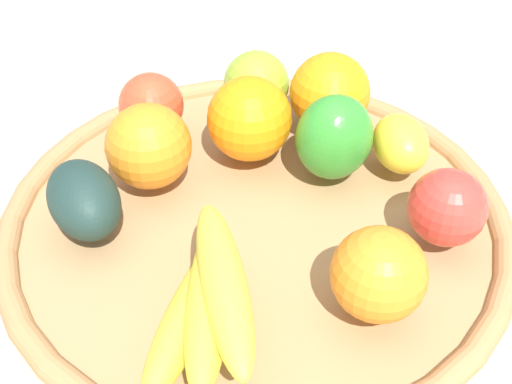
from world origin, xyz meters
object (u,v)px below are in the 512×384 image
(banana_bunch, at_px, (208,297))
(lemon_0, at_px, (400,143))
(apple_0, at_px, (256,84))
(apple_1, at_px, (151,105))
(orange_0, at_px, (379,274))
(orange_3, at_px, (330,93))
(bell_pepper, at_px, (333,137))
(orange_2, at_px, (149,146))
(orange_1, at_px, (249,119))
(avocado, at_px, (84,200))
(apple_2, at_px, (447,207))

(banana_bunch, height_order, lemon_0, banana_bunch)
(apple_0, distance_m, apple_1, 0.11)
(orange_0, xyz_separation_m, orange_3, (-0.21, 0.13, 0.00))
(orange_0, distance_m, lemon_0, 0.19)
(bell_pepper, xyz_separation_m, orange_2, (-0.09, -0.15, -0.00))
(orange_2, height_order, lemon_0, orange_2)
(banana_bunch, bearing_deg, orange_1, 136.84)
(avocado, bearing_deg, apple_1, 127.98)
(apple_0, height_order, orange_1, orange_1)
(orange_3, bearing_deg, orange_0, -31.51)
(apple_1, height_order, orange_3, orange_3)
(banana_bunch, height_order, orange_0, orange_0)
(apple_1, height_order, apple_2, same)
(apple_0, height_order, orange_2, orange_2)
(bell_pepper, height_order, apple_2, bell_pepper)
(banana_bunch, bearing_deg, bell_pepper, 114.32)
(orange_2, relative_size, lemon_0, 1.15)
(lemon_0, height_order, orange_3, orange_3)
(avocado, xyz_separation_m, orange_2, (-0.02, 0.08, 0.01))
(apple_1, bearing_deg, avocado, -52.02)
(avocado, distance_m, banana_bunch, 0.16)
(orange_1, bearing_deg, orange_2, -101.15)
(apple_2, distance_m, orange_1, 0.21)
(apple_1, xyz_separation_m, apple_2, (0.28, 0.13, 0.00))
(apple_1, bearing_deg, apple_2, 24.49)
(bell_pepper, relative_size, lemon_0, 1.21)
(lemon_0, bearing_deg, banana_bunch, -77.07)
(apple_2, bearing_deg, bell_pepper, -170.30)
(bell_pepper, xyz_separation_m, apple_2, (0.12, 0.02, -0.01))
(orange_3, bearing_deg, apple_2, -8.02)
(banana_bunch, height_order, orange_1, orange_1)
(orange_0, relative_size, orange_1, 0.89)
(apple_0, xyz_separation_m, lemon_0, (0.16, 0.06, -0.01))
(apple_1, bearing_deg, orange_0, 4.92)
(lemon_0, distance_m, orange_1, 0.15)
(orange_2, distance_m, orange_3, 0.20)
(bell_pepper, relative_size, orange_3, 1.03)
(banana_bunch, xyz_separation_m, orange_0, (0.06, 0.11, 0.01))
(bell_pepper, distance_m, orange_1, 0.08)
(orange_0, height_order, orange_1, orange_1)
(bell_pepper, xyz_separation_m, banana_bunch, (0.09, -0.20, -0.01))
(apple_0, xyz_separation_m, orange_1, (0.06, -0.05, 0.01))
(banana_bunch, relative_size, apple_1, 2.51)
(orange_2, bearing_deg, lemon_0, 60.12)
(orange_0, xyz_separation_m, orange_2, (-0.24, -0.07, 0.00))
(apple_2, bearing_deg, avocado, -128.03)
(banana_bunch, distance_m, orange_3, 0.29)
(apple_2, bearing_deg, banana_bunch, -99.38)
(apple_1, height_order, orange_1, orange_1)
(banana_bunch, bearing_deg, avocado, -169.70)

